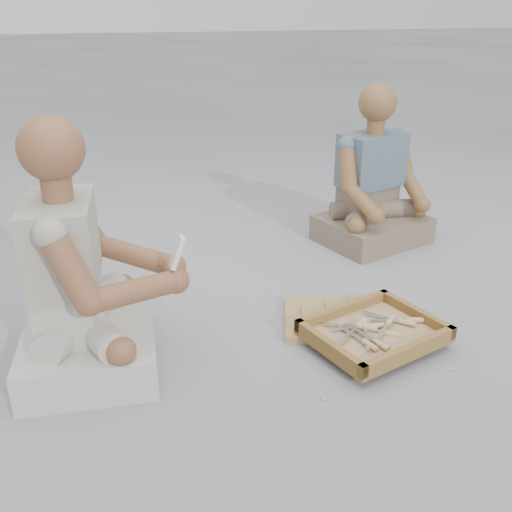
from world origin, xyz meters
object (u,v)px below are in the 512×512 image
object	(u,v)px
tool_tray	(374,333)
craftsman	(82,287)
carved_panel	(346,320)
companion	(373,192)

from	to	relation	value
tool_tray	craftsman	world-z (taller)	craftsman
carved_panel	companion	distance (m)	1.03
companion	carved_panel	bearing A→B (deg)	40.98
tool_tray	carved_panel	bearing A→B (deg)	98.09
craftsman	carved_panel	bearing A→B (deg)	93.88
companion	craftsman	bearing A→B (deg)	10.76
tool_tray	companion	xyz separation A→B (m)	(0.53, 1.01, 0.24)
tool_tray	craftsman	distance (m)	1.14
tool_tray	companion	size ratio (longest dim) A/B	0.66
craftsman	companion	world-z (taller)	craftsman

